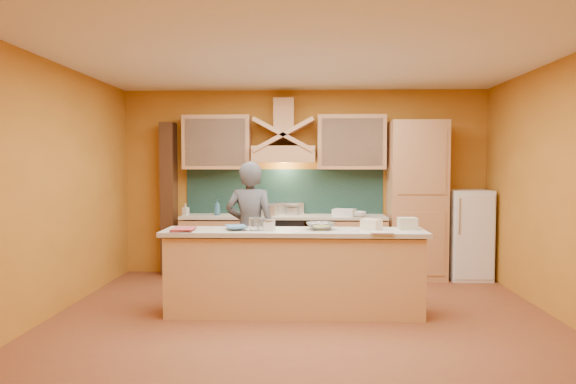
{
  "coord_description": "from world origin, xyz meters",
  "views": [
    {
      "loc": [
        0.03,
        -5.34,
        1.66
      ],
      "look_at": [
        -0.19,
        0.9,
        1.33
      ],
      "focal_mm": 32.0,
      "sensor_mm": 36.0,
      "label": 1
    }
  ],
  "objects_px": {
    "fridge": "(468,234)",
    "mixing_bowl": "(320,226)",
    "person": "(250,230)",
    "kitchen_scale": "(269,226)",
    "stove": "(284,247)"
  },
  "relations": [
    {
      "from": "fridge",
      "to": "mixing_bowl",
      "type": "xyz_separation_m",
      "value": [
        -2.21,
        -1.86,
        0.33
      ]
    },
    {
      "from": "fridge",
      "to": "person",
      "type": "relative_size",
      "value": 0.76
    },
    {
      "from": "fridge",
      "to": "kitchen_scale",
      "type": "distance_m",
      "value": 3.4
    },
    {
      "from": "person",
      "to": "kitchen_scale",
      "type": "xyz_separation_m",
      "value": [
        0.29,
        -0.72,
        0.14
      ]
    },
    {
      "from": "person",
      "to": "kitchen_scale",
      "type": "bearing_deg",
      "value": 118.47
    },
    {
      "from": "person",
      "to": "stove",
      "type": "bearing_deg",
      "value": -99.71
    },
    {
      "from": "kitchen_scale",
      "to": "mixing_bowl",
      "type": "bearing_deg",
      "value": 12.98
    },
    {
      "from": "mixing_bowl",
      "to": "fridge",
      "type": "bearing_deg",
      "value": 40.17
    },
    {
      "from": "mixing_bowl",
      "to": "stove",
      "type": "bearing_deg",
      "value": 104.84
    },
    {
      "from": "fridge",
      "to": "mixing_bowl",
      "type": "height_order",
      "value": "fridge"
    },
    {
      "from": "stove",
      "to": "mixing_bowl",
      "type": "height_order",
      "value": "mixing_bowl"
    },
    {
      "from": "kitchen_scale",
      "to": "person",
      "type": "bearing_deg",
      "value": 116.84
    },
    {
      "from": "stove",
      "to": "person",
      "type": "distance_m",
      "value": 1.34
    },
    {
      "from": "stove",
      "to": "kitchen_scale",
      "type": "relative_size",
      "value": 7.62
    },
    {
      "from": "stove",
      "to": "kitchen_scale",
      "type": "height_order",
      "value": "kitchen_scale"
    }
  ]
}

